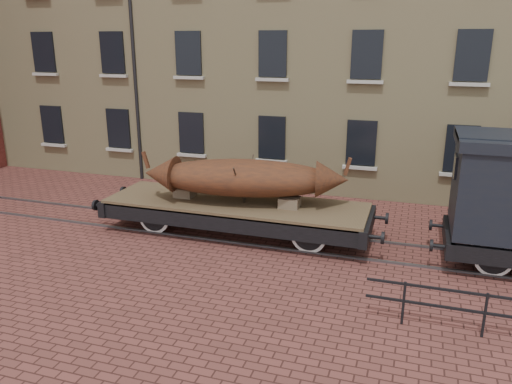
% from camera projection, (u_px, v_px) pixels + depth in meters
% --- Properties ---
extents(ground, '(90.00, 90.00, 0.00)m').
position_uv_depth(ground, '(305.00, 242.00, 15.15)').
color(ground, '#582D27').
extents(warehouse_cream, '(40.00, 10.19, 14.00)m').
position_uv_depth(warehouse_cream, '(429.00, 13.00, 21.32)').
color(warehouse_cream, '#CAB780').
rests_on(warehouse_cream, ground).
extents(rail_track, '(30.00, 1.52, 0.06)m').
position_uv_depth(rail_track, '(305.00, 242.00, 15.14)').
color(rail_track, '#59595E').
rests_on(rail_track, ground).
extents(flatcar_wagon, '(9.18, 2.49, 1.39)m').
position_uv_depth(flatcar_wagon, '(236.00, 208.00, 15.55)').
color(flatcar_wagon, brown).
rests_on(flatcar_wagon, ground).
extents(iron_boat, '(6.36, 2.69, 1.54)m').
position_uv_depth(iron_boat, '(244.00, 178.00, 15.17)').
color(iron_boat, '#5C2C16').
rests_on(iron_boat, flatcar_wagon).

